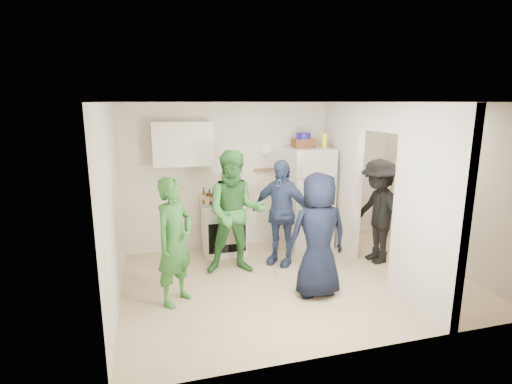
% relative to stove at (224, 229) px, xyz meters
% --- Properties ---
extents(floor, '(4.80, 4.80, 0.00)m').
position_rel_stove_xyz_m(floor, '(0.79, -1.37, -0.42)').
color(floor, tan).
rests_on(floor, ground).
extents(wall_back, '(4.80, 0.00, 4.80)m').
position_rel_stove_xyz_m(wall_back, '(0.79, 0.33, 0.83)').
color(wall_back, silver).
rests_on(wall_back, floor).
extents(wall_front, '(4.80, 0.00, 4.80)m').
position_rel_stove_xyz_m(wall_front, '(0.79, -3.07, 0.83)').
color(wall_front, silver).
rests_on(wall_front, floor).
extents(wall_left, '(0.00, 3.40, 3.40)m').
position_rel_stove_xyz_m(wall_left, '(-1.61, -1.37, 0.83)').
color(wall_left, silver).
rests_on(wall_left, floor).
extents(wall_right, '(0.00, 3.40, 3.40)m').
position_rel_stove_xyz_m(wall_right, '(3.19, -1.37, 0.83)').
color(wall_right, silver).
rests_on(wall_right, floor).
extents(ceiling, '(4.80, 4.80, 0.00)m').
position_rel_stove_xyz_m(ceiling, '(0.79, -1.37, 2.08)').
color(ceiling, white).
rests_on(ceiling, wall_back).
extents(partition_pier_back, '(0.12, 1.20, 2.50)m').
position_rel_stove_xyz_m(partition_pier_back, '(1.99, -0.27, 0.83)').
color(partition_pier_back, silver).
rests_on(partition_pier_back, floor).
extents(partition_pier_front, '(0.12, 1.20, 2.50)m').
position_rel_stove_xyz_m(partition_pier_front, '(1.99, -2.47, 0.83)').
color(partition_pier_front, silver).
rests_on(partition_pier_front, floor).
extents(partition_header, '(0.12, 1.00, 0.40)m').
position_rel_stove_xyz_m(partition_header, '(1.99, -1.37, 1.88)').
color(partition_header, silver).
rests_on(partition_header, partition_pier_back).
extents(stove, '(0.71, 0.59, 0.84)m').
position_rel_stove_xyz_m(stove, '(0.00, 0.00, 0.00)').
color(stove, white).
rests_on(stove, floor).
extents(upper_cabinet, '(0.95, 0.34, 0.70)m').
position_rel_stove_xyz_m(upper_cabinet, '(-0.61, 0.15, 1.43)').
color(upper_cabinet, silver).
rests_on(upper_cabinet, wall_back).
extents(fridge, '(0.72, 0.70, 1.74)m').
position_rel_stove_xyz_m(fridge, '(1.50, -0.03, 0.45)').
color(fridge, white).
rests_on(fridge, floor).
extents(wicker_basket, '(0.35, 0.25, 0.15)m').
position_rel_stove_xyz_m(wicker_basket, '(1.40, 0.02, 1.39)').
color(wicker_basket, brown).
rests_on(wicker_basket, fridge).
extents(blue_bowl, '(0.24, 0.24, 0.11)m').
position_rel_stove_xyz_m(blue_bowl, '(1.40, 0.02, 1.52)').
color(blue_bowl, navy).
rests_on(blue_bowl, wicker_basket).
extents(yellow_cup_stack_top, '(0.09, 0.09, 0.25)m').
position_rel_stove_xyz_m(yellow_cup_stack_top, '(1.72, -0.13, 1.44)').
color(yellow_cup_stack_top, '#FFFD15').
rests_on(yellow_cup_stack_top, fridge).
extents(wall_clock, '(0.22, 0.02, 0.22)m').
position_rel_stove_xyz_m(wall_clock, '(0.84, 0.31, 1.28)').
color(wall_clock, white).
rests_on(wall_clock, wall_back).
extents(spice_shelf, '(0.35, 0.08, 0.03)m').
position_rel_stove_xyz_m(spice_shelf, '(0.79, 0.28, 0.93)').
color(spice_shelf, olive).
rests_on(spice_shelf, wall_back).
extents(nook_window, '(0.03, 0.70, 0.80)m').
position_rel_stove_xyz_m(nook_window, '(3.17, -1.17, 1.23)').
color(nook_window, black).
rests_on(nook_window, wall_right).
extents(nook_window_frame, '(0.04, 0.76, 0.86)m').
position_rel_stove_xyz_m(nook_window_frame, '(3.15, -1.17, 1.23)').
color(nook_window_frame, white).
rests_on(nook_window_frame, wall_right).
extents(nook_valance, '(0.04, 0.82, 0.18)m').
position_rel_stove_xyz_m(nook_valance, '(3.13, -1.17, 1.58)').
color(nook_valance, white).
rests_on(nook_valance, wall_right).
extents(yellow_cup_stack_stove, '(0.09, 0.09, 0.25)m').
position_rel_stove_xyz_m(yellow_cup_stack_stove, '(-0.12, -0.22, 0.55)').
color(yellow_cup_stack_stove, yellow).
rests_on(yellow_cup_stack_stove, stove).
extents(red_cup, '(0.09, 0.09, 0.12)m').
position_rel_stove_xyz_m(red_cup, '(0.22, -0.20, 0.48)').
color(red_cup, red).
rests_on(red_cup, stove).
extents(person_green_left, '(0.69, 0.69, 1.62)m').
position_rel_stove_xyz_m(person_green_left, '(-0.91, -1.52, 0.39)').
color(person_green_left, '#35752F').
rests_on(person_green_left, floor).
extents(person_green_center, '(1.00, 0.84, 1.84)m').
position_rel_stove_xyz_m(person_green_center, '(0.03, -0.81, 0.50)').
color(person_green_center, '#377D3B').
rests_on(person_green_center, floor).
extents(person_denim, '(0.98, 0.96, 1.66)m').
position_rel_stove_xyz_m(person_denim, '(0.77, -0.67, 0.41)').
color(person_denim, '#344772').
rests_on(person_denim, floor).
extents(person_navy, '(0.80, 0.52, 1.64)m').
position_rel_stove_xyz_m(person_navy, '(0.89, -1.80, 0.40)').
color(person_navy, black).
rests_on(person_navy, floor).
extents(person_nook, '(0.66, 1.09, 1.65)m').
position_rel_stove_xyz_m(person_nook, '(2.27, -1.01, 0.40)').
color(person_nook, black).
rests_on(person_nook, floor).
extents(bottle_a, '(0.06, 0.06, 0.28)m').
position_rel_stove_xyz_m(bottle_a, '(-0.30, 0.14, 0.56)').
color(bottle_a, brown).
rests_on(bottle_a, stove).
extents(bottle_b, '(0.07, 0.07, 0.30)m').
position_rel_stove_xyz_m(bottle_b, '(-0.17, -0.08, 0.57)').
color(bottle_b, '#15411E').
rests_on(bottle_b, stove).
extents(bottle_c, '(0.08, 0.08, 0.25)m').
position_rel_stove_xyz_m(bottle_c, '(-0.09, 0.15, 0.55)').
color(bottle_c, '#ABB4B9').
rests_on(bottle_c, stove).
extents(bottle_d, '(0.06, 0.06, 0.27)m').
position_rel_stove_xyz_m(bottle_d, '(0.01, -0.05, 0.55)').
color(bottle_d, brown).
rests_on(bottle_d, stove).
extents(bottle_e, '(0.06, 0.06, 0.29)m').
position_rel_stove_xyz_m(bottle_e, '(0.09, 0.19, 0.56)').
color(bottle_e, '#B2B3C6').
rests_on(bottle_e, stove).
extents(bottle_f, '(0.07, 0.07, 0.29)m').
position_rel_stove_xyz_m(bottle_f, '(0.19, 0.02, 0.57)').
color(bottle_f, '#123322').
rests_on(bottle_f, stove).
extents(bottle_g, '(0.08, 0.08, 0.29)m').
position_rel_stove_xyz_m(bottle_g, '(0.25, 0.13, 0.57)').
color(bottle_g, olive).
rests_on(bottle_g, stove).
extents(bottle_h, '(0.07, 0.07, 0.25)m').
position_rel_stove_xyz_m(bottle_h, '(-0.29, -0.13, 0.54)').
color(bottle_h, '#A0A5AB').
rests_on(bottle_h, stove).
extents(bottle_i, '(0.07, 0.07, 0.27)m').
position_rel_stove_xyz_m(bottle_i, '(0.06, 0.11, 0.56)').
color(bottle_i, '#56450E').
rests_on(bottle_i, stove).
extents(bottle_j, '(0.07, 0.07, 0.29)m').
position_rel_stove_xyz_m(bottle_j, '(0.30, -0.11, 0.57)').
color(bottle_j, '#2C581E').
rests_on(bottle_j, stove).
extents(bottle_k, '(0.07, 0.07, 0.26)m').
position_rel_stove_xyz_m(bottle_k, '(-0.22, 0.04, 0.55)').
color(bottle_k, maroon).
rests_on(bottle_k, stove).
extents(bottle_l, '(0.08, 0.08, 0.27)m').
position_rel_stove_xyz_m(bottle_l, '(0.12, -0.16, 0.56)').
color(bottle_l, silver).
rests_on(bottle_l, stove).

